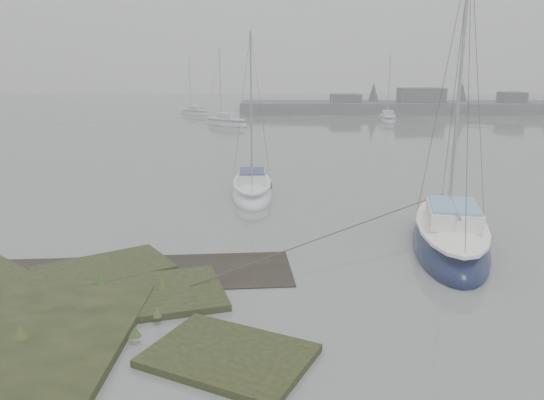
# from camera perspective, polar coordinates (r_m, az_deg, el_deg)

# --- Properties ---
(ground) EXTENTS (160.00, 160.00, 0.00)m
(ground) POSITION_cam_1_polar(r_m,az_deg,el_deg) (41.60, -1.11, 5.58)
(ground) COLOR slate
(ground) RESTS_ON ground
(far_shoreline) EXTENTS (60.00, 8.00, 4.15)m
(far_shoreline) POSITION_cam_1_polar(r_m,az_deg,el_deg) (77.38, 20.49, 9.43)
(far_shoreline) COLOR #4C4F51
(far_shoreline) RESTS_ON ground
(sailboat_main) EXTENTS (4.02, 8.13, 10.98)m
(sailboat_main) POSITION_cam_1_polar(r_m,az_deg,el_deg) (20.04, 18.59, -3.97)
(sailboat_main) COLOR #0F1536
(sailboat_main) RESTS_ON ground
(sailboat_white) EXTENTS (2.40, 6.22, 8.61)m
(sailboat_white) POSITION_cam_1_polar(r_m,az_deg,el_deg) (26.49, -2.16, 1.02)
(sailboat_white) COLOR white
(sailboat_white) RESTS_ON ground
(sailboat_far_a) EXTENTS (5.96, 5.43, 8.59)m
(sailboat_far_a) POSITION_cam_1_polar(r_m,az_deg,el_deg) (57.49, -4.95, 8.26)
(sailboat_far_a) COLOR #AEB3B8
(sailboat_far_a) RESTS_ON ground
(sailboat_far_b) EXTENTS (2.56, 5.86, 8.00)m
(sailboat_far_b) POSITION_cam_1_polar(r_m,az_deg,el_deg) (62.84, 12.33, 8.49)
(sailboat_far_b) COLOR #A6ABAF
(sailboat_far_b) RESTS_ON ground
(sailboat_far_c) EXTENTS (5.26, 4.91, 7.66)m
(sailboat_far_c) POSITION_cam_1_polar(r_m,az_deg,el_deg) (70.13, -8.32, 9.25)
(sailboat_far_c) COLOR #A1A8AB
(sailboat_far_c) RESTS_ON ground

